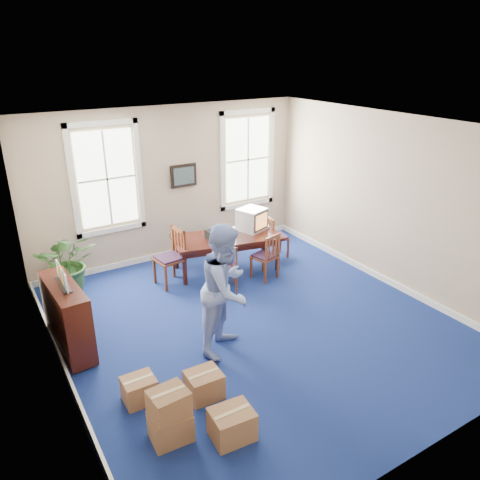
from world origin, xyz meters
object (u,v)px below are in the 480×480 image
conference_table (227,253)px  cardboard_boxes (181,404)px  chair_near_left (226,267)px  man (226,289)px  potted_plant (68,263)px  crt_tv (252,219)px  credenza (67,318)px

conference_table → cardboard_boxes: size_ratio=1.72×
chair_near_left → man: man is taller
conference_table → chair_near_left: bearing=-109.0°
conference_table → chair_near_left: chair_near_left is taller
conference_table → potted_plant: (-2.96, 0.67, 0.24)m
conference_table → potted_plant: 3.05m
crt_tv → cardboard_boxes: (-3.26, -3.55, -0.60)m
chair_near_left → cardboard_boxes: bearing=75.6°
crt_tv → potted_plant: 3.66m
chair_near_left → credenza: bearing=32.3°
chair_near_left → potted_plant: size_ratio=0.76×
chair_near_left → cardboard_boxes: (-2.20, -2.77, -0.11)m
conference_table → cardboard_boxes: 4.38m
man → credenza: bearing=114.3°
man → cardboard_boxes: bearing=-173.8°
man → credenza: man is taller
potted_plant → man: bearing=-61.7°
crt_tv → potted_plant: (-3.59, 0.62, -0.36)m
potted_plant → cardboard_boxes: size_ratio=0.97×
crt_tv → cardboard_boxes: bearing=-152.8°
conference_table → man: size_ratio=1.07×
man → credenza: size_ratio=1.48×
credenza → crt_tv: bearing=13.1°
man → cardboard_boxes: 1.85m
crt_tv → credenza: (-4.01, -1.21, -0.43)m
crt_tv → man: (-1.97, -2.39, 0.04)m
conference_table → cardboard_boxes: conference_table is taller
chair_near_left → potted_plant: 2.89m
crt_tv → man: size_ratio=0.28×
conference_table → credenza: size_ratio=1.59×
chair_near_left → credenza: credenza is taller
crt_tv → chair_near_left: size_ratio=0.60×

